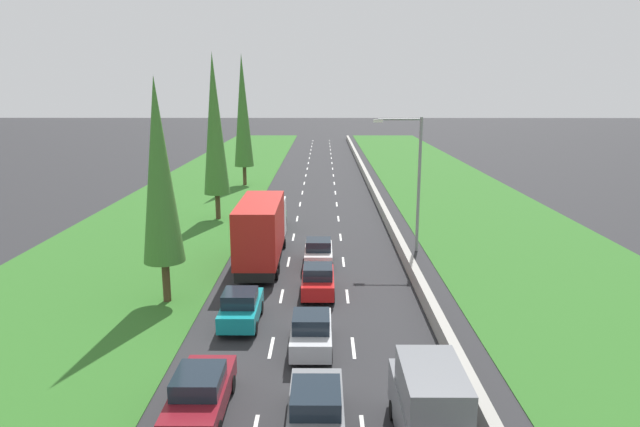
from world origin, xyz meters
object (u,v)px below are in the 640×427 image
(white_hatchback_centre_lane, at_px, (319,252))
(poplar_tree_fourth, at_px, (243,111))
(street_light_mast, at_px, (414,175))
(red_hatchback_centre_lane, at_px, (318,280))
(teal_hatchback_left_lane, at_px, (241,307))
(grey_van_right_lane, at_px, (430,408))
(grey_sedan_centre_lane, at_px, (316,410))
(green_sedan_left_lane, at_px, (274,219))
(red_box_truck_left_lane, at_px, (262,230))
(poplar_tree_third, at_px, (215,125))
(poplar_tree_second, at_px, (159,172))
(maroon_sedan_left_lane, at_px, (200,393))
(silver_hatchback_centre_lane, at_px, (311,332))

(white_hatchback_centre_lane, height_order, poplar_tree_fourth, poplar_tree_fourth)
(street_light_mast, bearing_deg, red_hatchback_centre_lane, -127.09)
(teal_hatchback_left_lane, height_order, red_hatchback_centre_lane, same)
(teal_hatchback_left_lane, relative_size, white_hatchback_centre_lane, 1.00)
(teal_hatchback_left_lane, bearing_deg, white_hatchback_centre_lane, 68.41)
(grey_van_right_lane, relative_size, red_hatchback_centre_lane, 1.26)
(grey_van_right_lane, relative_size, street_light_mast, 0.54)
(grey_van_right_lane, height_order, street_light_mast, street_light_mast)
(grey_sedan_centre_lane, bearing_deg, green_sedan_left_lane, 97.92)
(teal_hatchback_left_lane, height_order, red_box_truck_left_lane, red_box_truck_left_lane)
(red_hatchback_centre_lane, bearing_deg, red_box_truck_left_lane, 122.88)
(street_light_mast, bearing_deg, red_box_truck_left_lane, -164.15)
(red_hatchback_centre_lane, distance_m, poplar_tree_third, 20.87)
(white_hatchback_centre_lane, height_order, poplar_tree_second, poplar_tree_second)
(maroon_sedan_left_lane, xyz_separation_m, green_sedan_left_lane, (0.25, 25.28, 0.00))
(green_sedan_left_lane, bearing_deg, red_box_truck_left_lane, -89.65)
(silver_hatchback_centre_lane, bearing_deg, red_box_truck_left_lane, 105.66)
(red_box_truck_left_lane, relative_size, green_sedan_left_lane, 2.09)
(teal_hatchback_left_lane, bearing_deg, poplar_tree_second, 146.38)
(teal_hatchback_left_lane, height_order, white_hatchback_centre_lane, same)
(teal_hatchback_left_lane, bearing_deg, maroon_sedan_left_lane, -92.37)
(street_light_mast, bearing_deg, teal_hatchback_left_lane, -129.12)
(poplar_tree_third, bearing_deg, teal_hatchback_left_lane, -76.74)
(poplar_tree_second, height_order, street_light_mast, poplar_tree_second)
(grey_van_right_lane, height_order, poplar_tree_fourth, poplar_tree_fourth)
(red_box_truck_left_lane, distance_m, grey_sedan_centre_lane, 18.08)
(teal_hatchback_left_lane, distance_m, poplar_tree_second, 7.83)
(grey_van_right_lane, relative_size, silver_hatchback_centre_lane, 1.26)
(silver_hatchback_centre_lane, xyz_separation_m, street_light_mast, (6.49, 14.68, 4.40))
(grey_sedan_centre_lane, bearing_deg, red_box_truck_left_lane, 101.53)
(maroon_sedan_left_lane, bearing_deg, grey_sedan_centre_lane, -14.41)
(poplar_tree_second, xyz_separation_m, street_light_mast, (14.07, 9.24, -1.54))
(teal_hatchback_left_lane, relative_size, green_sedan_left_lane, 0.87)
(white_hatchback_centre_lane, bearing_deg, green_sedan_left_lane, 111.86)
(grey_sedan_centre_lane, height_order, street_light_mast, street_light_mast)
(grey_van_right_lane, xyz_separation_m, maroon_sedan_left_lane, (-7.34, 1.82, -0.59))
(grey_sedan_centre_lane, distance_m, red_hatchback_centre_lane, 12.17)
(maroon_sedan_left_lane, distance_m, white_hatchback_centre_lane, 16.77)
(red_box_truck_left_lane, bearing_deg, teal_hatchback_left_lane, -89.98)
(green_sedan_left_lane, relative_size, grey_sedan_centre_lane, 1.00)
(maroon_sedan_left_lane, bearing_deg, white_hatchback_centre_lane, 76.75)
(silver_hatchback_centre_lane, relative_size, red_hatchback_centre_lane, 1.00)
(white_hatchback_centre_lane, bearing_deg, red_hatchback_centre_lane, -89.85)
(poplar_tree_third, bearing_deg, green_sedan_left_lane, -35.37)
(maroon_sedan_left_lane, distance_m, teal_hatchback_left_lane, 7.39)
(poplar_tree_fourth, bearing_deg, grey_van_right_lane, -75.64)
(grey_van_right_lane, relative_size, poplar_tree_second, 0.43)
(grey_sedan_centre_lane, relative_size, poplar_tree_fourth, 0.31)
(maroon_sedan_left_lane, xyz_separation_m, red_hatchback_centre_lane, (3.86, 11.17, 0.02))
(grey_sedan_centre_lane, xyz_separation_m, poplar_tree_fourth, (-8.73, 46.68, 7.53))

